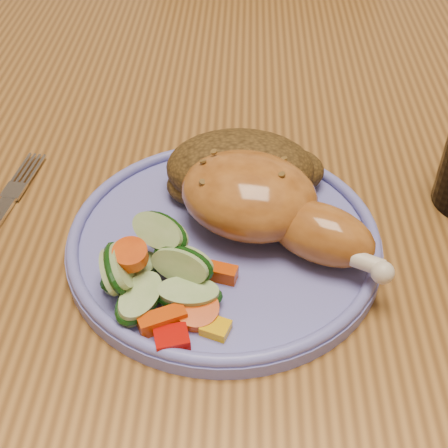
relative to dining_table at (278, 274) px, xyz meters
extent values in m
cube|color=brown|center=(0.00, 0.00, 0.06)|extent=(0.90, 1.40, 0.04)
cube|color=brown|center=(-0.39, 0.64, -0.31)|extent=(0.06, 0.06, 0.71)
cube|color=#4C2D16|center=(0.00, 0.55, -0.24)|extent=(0.42, 0.42, 0.04)
cylinder|color=#4C2D16|center=(-0.18, 0.37, -0.46)|extent=(0.04, 0.04, 0.41)
cylinder|color=#4C2D16|center=(-0.18, 0.73, -0.46)|extent=(0.04, 0.04, 0.41)
cylinder|color=#4C2D16|center=(0.18, 0.37, -0.46)|extent=(0.04, 0.04, 0.41)
cylinder|color=#4C2D16|center=(0.18, 0.73, -0.46)|extent=(0.04, 0.04, 0.41)
cylinder|color=#6666B6|center=(-0.05, -0.05, 0.09)|extent=(0.26, 0.26, 0.01)
torus|color=#6666B6|center=(-0.05, -0.05, 0.10)|extent=(0.26, 0.26, 0.01)
ellipsoid|color=#B06525|center=(-0.03, -0.03, 0.13)|extent=(0.14, 0.13, 0.06)
ellipsoid|color=#B06525|center=(0.02, -0.07, 0.12)|extent=(0.10, 0.08, 0.05)
sphere|color=beige|center=(0.07, -0.11, 0.12)|extent=(0.02, 0.02, 0.02)
ellipsoid|color=#4E3513|center=(-0.04, 0.01, 0.12)|extent=(0.13, 0.09, 0.06)
ellipsoid|color=#4E3513|center=(0.00, 0.02, 0.11)|extent=(0.06, 0.05, 0.04)
ellipsoid|color=#4E3513|center=(-0.08, 0.00, 0.11)|extent=(0.05, 0.05, 0.03)
cube|color=#A50A05|center=(-0.08, -0.16, 0.10)|extent=(0.03, 0.02, 0.01)
cube|color=#E5A507|center=(-0.05, -0.15, 0.10)|extent=(0.02, 0.02, 0.01)
cube|color=#D64507|center=(-0.05, -0.09, 0.10)|extent=(0.03, 0.02, 0.01)
cylinder|color=#D64507|center=(-0.07, -0.13, 0.10)|extent=(0.03, 0.03, 0.02)
cylinder|color=#D64507|center=(-0.12, -0.10, 0.13)|extent=(0.03, 0.03, 0.02)
cube|color=#D64507|center=(-0.09, -0.14, 0.10)|extent=(0.04, 0.03, 0.01)
cylinder|color=#A7BE7B|center=(-0.10, -0.08, 0.13)|extent=(0.06, 0.06, 0.04)
cylinder|color=#A7BE7B|center=(-0.07, -0.12, 0.10)|extent=(0.05, 0.05, 0.02)
cylinder|color=#A7BE7B|center=(-0.13, -0.11, 0.12)|extent=(0.04, 0.05, 0.05)
cylinder|color=#A7BE7B|center=(-0.08, -0.10, 0.12)|extent=(0.05, 0.04, 0.05)
cylinder|color=#A7BE7B|center=(-0.12, -0.10, 0.10)|extent=(0.06, 0.06, 0.02)
cylinder|color=#A7BE7B|center=(-0.11, -0.13, 0.11)|extent=(0.06, 0.06, 0.03)
cube|color=silver|center=(-0.25, 0.01, 0.09)|extent=(0.03, 0.07, 0.00)
camera|label=1|loc=(-0.04, -0.42, 0.45)|focal=50.00mm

